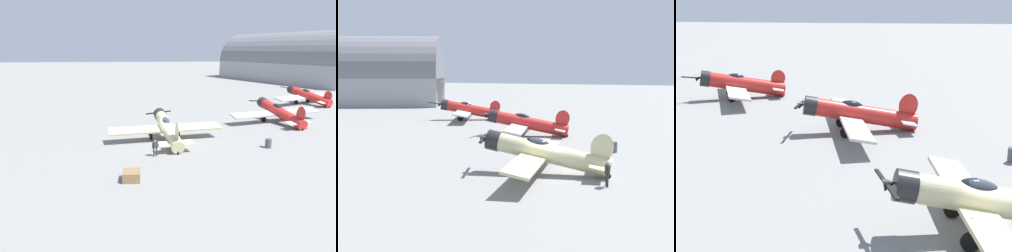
% 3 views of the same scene
% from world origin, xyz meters
% --- Properties ---
extents(ground_plane, '(400.00, 400.00, 0.00)m').
position_xyz_m(ground_plane, '(0.00, 0.00, 0.00)').
color(ground_plane, gray).
extents(airplane_foreground, '(12.31, 9.61, 3.05)m').
position_xyz_m(airplane_foreground, '(0.07, -0.48, 1.50)').
color(airplane_foreground, beige).
rests_on(airplane_foreground, ground_plane).
extents(airplane_mid_apron, '(13.46, 9.15, 3.02)m').
position_xyz_m(airplane_mid_apron, '(-15.53, -7.77, 1.44)').
color(airplane_mid_apron, red).
rests_on(airplane_mid_apron, ground_plane).
extents(airplane_far_line, '(13.20, 9.46, 3.07)m').
position_xyz_m(airplane_far_line, '(-26.79, -21.01, 1.50)').
color(airplane_far_line, red).
rests_on(airplane_far_line, ground_plane).
extents(ground_crew_mechanic, '(0.56, 0.38, 1.58)m').
position_xyz_m(ground_crew_mechanic, '(1.55, 4.17, 0.96)').
color(ground_crew_mechanic, '#2D2D33').
rests_on(ground_crew_mechanic, ground_plane).
extents(fuel_drum, '(0.66, 0.66, 0.92)m').
position_xyz_m(fuel_drum, '(-9.86, 2.64, 0.46)').
color(fuel_drum, '#474C56').
rests_on(fuel_drum, ground_plane).
extents(distant_hangar, '(33.93, 44.69, 17.40)m').
position_xyz_m(distant_hangar, '(-41.05, -58.92, 4.90)').
color(distant_hangar, '#939399').
rests_on(distant_hangar, ground_plane).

